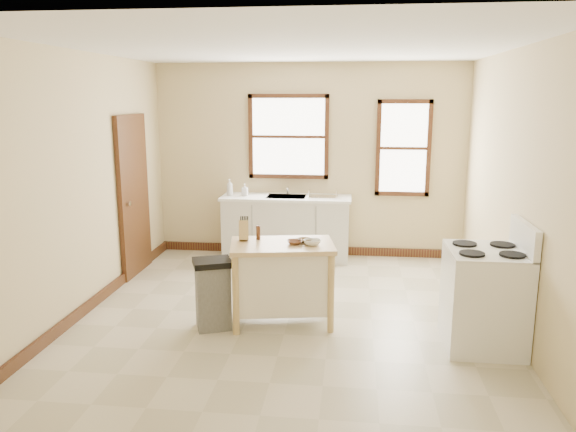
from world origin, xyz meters
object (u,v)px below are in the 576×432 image
(trash_bin, at_px, (213,294))
(bowl_a, at_px, (295,242))
(bowl_c, at_px, (312,242))
(soap_bottle_b, at_px, (245,190))
(gas_stove, at_px, (485,285))
(bowl_b, at_px, (305,240))
(dish_rack, at_px, (323,194))
(kitchen_island, at_px, (282,283))
(pepper_grinder, at_px, (258,232))
(knife_block, at_px, (244,231))
(soap_bottle_a, at_px, (230,187))

(trash_bin, bearing_deg, bowl_a, -6.68)
(trash_bin, bearing_deg, bowl_c, -10.49)
(soap_bottle_b, distance_m, gas_stove, 3.90)
(bowl_b, distance_m, gas_stove, 1.80)
(dish_rack, relative_size, trash_bin, 0.56)
(kitchen_island, distance_m, pepper_grinder, 0.59)
(trash_bin, bearing_deg, pepper_grinder, 19.62)
(bowl_c, height_order, trash_bin, bowl_c)
(knife_block, xyz_separation_m, trash_bin, (-0.27, -0.31, -0.59))
(dish_rack, xyz_separation_m, knife_block, (-0.70, -2.27, -0.02))
(bowl_b, xyz_separation_m, gas_stove, (1.73, -0.42, -0.27))
(soap_bottle_b, xyz_separation_m, knife_block, (0.43, -2.27, -0.05))
(soap_bottle_b, height_order, pepper_grinder, soap_bottle_b)
(soap_bottle_a, relative_size, kitchen_island, 0.23)
(bowl_a, bearing_deg, soap_bottle_a, 116.82)
(knife_block, height_order, pepper_grinder, knife_block)
(gas_stove, bearing_deg, bowl_b, 166.27)
(soap_bottle_b, relative_size, pepper_grinder, 1.16)
(soap_bottle_b, bearing_deg, bowl_a, -64.28)
(pepper_grinder, relative_size, gas_stove, 0.12)
(dish_rack, height_order, bowl_a, dish_rack)
(gas_stove, bearing_deg, knife_block, 170.08)
(soap_bottle_b, height_order, dish_rack, soap_bottle_b)
(soap_bottle_b, bearing_deg, soap_bottle_a, -174.42)
(kitchen_island, xyz_separation_m, knife_block, (-0.41, 0.08, 0.53))
(dish_rack, height_order, pepper_grinder, dish_rack)
(soap_bottle_a, relative_size, dish_rack, 0.59)
(kitchen_island, height_order, pepper_grinder, pepper_grinder)
(dish_rack, relative_size, pepper_grinder, 2.70)
(knife_block, bearing_deg, soap_bottle_a, 95.38)
(knife_block, relative_size, bowl_a, 1.26)
(dish_rack, distance_m, bowl_b, 2.27)
(dish_rack, xyz_separation_m, bowl_b, (-0.06, -2.27, -0.10))
(knife_block, bearing_deg, soap_bottle_b, 90.09)
(soap_bottle_b, distance_m, trash_bin, 2.66)
(bowl_c, bearing_deg, bowl_b, 125.89)
(dish_rack, bearing_deg, bowl_c, -114.36)
(pepper_grinder, bearing_deg, soap_bottle_a, 109.71)
(knife_block, height_order, gas_stove, gas_stove)
(pepper_grinder, distance_m, bowl_a, 0.43)
(bowl_c, bearing_deg, pepper_grinder, 164.15)
(pepper_grinder, bearing_deg, bowl_b, -5.48)
(bowl_b, xyz_separation_m, trash_bin, (-0.90, -0.31, -0.51))
(bowl_a, height_order, trash_bin, bowl_a)
(pepper_grinder, distance_m, bowl_c, 0.60)
(bowl_a, bearing_deg, bowl_c, -6.61)
(pepper_grinder, height_order, trash_bin, pepper_grinder)
(dish_rack, xyz_separation_m, bowl_c, (0.02, -2.38, -0.09))
(soap_bottle_a, xyz_separation_m, kitchen_island, (1.06, -2.34, -0.61))
(soap_bottle_b, bearing_deg, bowl_b, -61.44)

